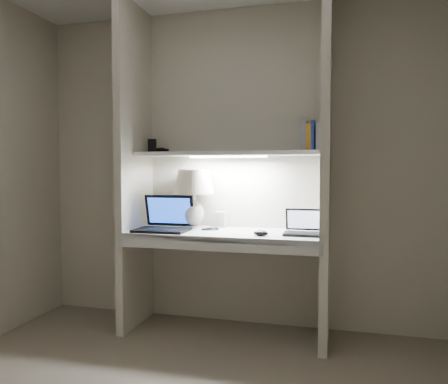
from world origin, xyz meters
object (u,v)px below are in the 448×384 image
(table_lamp, at_px, (194,189))
(laptop_main, at_px, (165,222))
(laptop_netbook, at_px, (304,229))
(book_row, at_px, (315,137))
(speaker, at_px, (221,219))

(table_lamp, bearing_deg, laptop_main, -139.58)
(laptop_netbook, relative_size, book_row, 1.24)
(laptop_netbook, distance_m, speaker, 0.71)
(laptop_netbook, xyz_separation_m, speaker, (-0.68, 0.23, 0.02))
(table_lamp, relative_size, speaker, 3.72)
(table_lamp, relative_size, laptop_main, 1.15)
(laptop_main, relative_size, laptop_netbook, 1.42)
(book_row, bearing_deg, table_lamp, -175.23)
(laptop_main, xyz_separation_m, book_row, (1.10, 0.23, 0.64))
(table_lamp, bearing_deg, speaker, 33.50)
(speaker, relative_size, book_row, 0.55)
(laptop_main, xyz_separation_m, laptop_netbook, (1.04, 0.05, -0.02))
(laptop_netbook, xyz_separation_m, book_row, (0.06, 0.18, 0.66))
(laptop_netbook, bearing_deg, laptop_main, -177.96)
(table_lamp, xyz_separation_m, book_row, (0.92, 0.08, 0.39))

